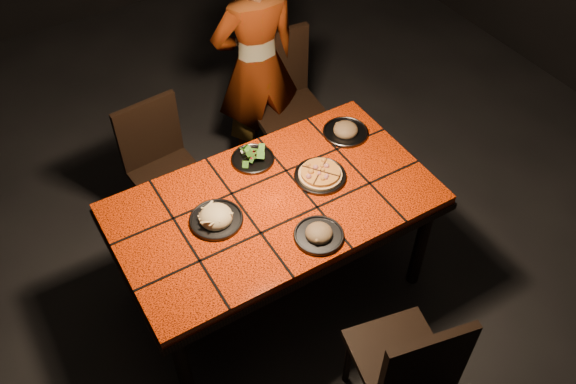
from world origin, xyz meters
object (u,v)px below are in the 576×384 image
chair_far_right (284,96)px  plate_pizza (320,175)px  chair_far_left (160,160)px  chair_near (409,364)px  dining_table (274,211)px  diner (257,66)px  plate_pasta (216,218)px

chair_far_right → plate_pizza: size_ratio=3.06×
chair_far_left → chair_far_right: 0.91m
chair_far_right → chair_near: bearing=-98.9°
dining_table → plate_pizza: plate_pizza is taller
diner → plate_pasta: (-0.77, -0.99, -0.00)m
chair_far_right → plate_pizza: 0.98m
dining_table → plate_pizza: size_ratio=5.10×
chair_near → plate_pasta: (-0.43, 0.99, 0.26)m
chair_near → chair_far_left: chair_near is taller
chair_near → diner: size_ratio=0.58×
diner → plate_pizza: size_ratio=4.89×
chair_near → chair_far_right: bearing=-92.3°
chair_far_left → plate_pasta: (-0.01, -0.81, 0.28)m
chair_far_left → chair_far_right: size_ratio=0.89×
chair_far_right → plate_pasta: 1.29m
dining_table → chair_far_left: bearing=109.9°
chair_far_right → dining_table: bearing=-117.9°
plate_pizza → plate_pasta: (-0.59, 0.01, 0.01)m
diner → plate_pasta: diner is taller
dining_table → chair_far_right: bearing=56.8°
chair_far_left → chair_near: bearing=-81.8°
chair_far_left → chair_far_right: bearing=0.3°
dining_table → plate_pasta: size_ratio=6.16×
chair_far_left → diner: diner is taller
chair_near → plate_pizza: chair_near is taller
dining_table → diner: size_ratio=1.04×
plate_pizza → plate_pasta: 0.59m
chair_near → chair_far_right: size_ratio=0.92×
diner → plate_pizza: 1.02m
plate_pizza → chair_far_left: bearing=125.8°
dining_table → plate_pizza: bearing=3.7°
chair_far_right → plate_pizza: (-0.31, -0.90, 0.21)m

